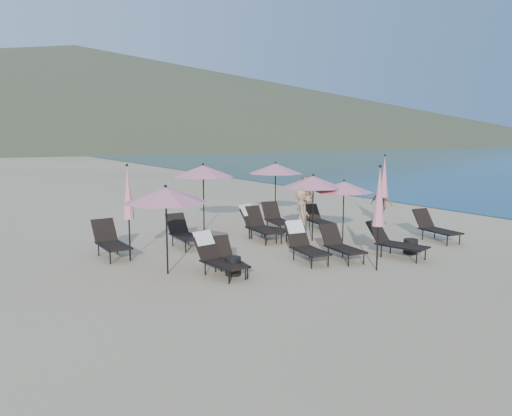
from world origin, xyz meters
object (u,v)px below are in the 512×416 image
beachgoer_a (302,219)px  lounger_0 (216,256)px  umbrella_closed_1 (384,177)px  lounger_4 (395,241)px  lounger_1 (227,258)px  umbrella_closed_2 (128,193)px  beachgoer_b (306,197)px  umbrella_open_0 (166,195)px  beachgoer_c (381,205)px  side_table_0 (233,266)px  lounger_7 (183,232)px  umbrella_open_3 (203,171)px  lounger_11 (318,219)px  umbrella_closed_0 (379,198)px  lounger_2 (304,243)px  umbrella_open_4 (275,169)px  lounger_5 (435,227)px  lounger_9 (261,225)px  lounger_10 (277,218)px  lounger_8 (260,223)px  side_table_1 (411,246)px  lounger_6 (110,241)px  umbrella_open_2 (344,187)px  umbrella_open_1 (313,182)px

beachgoer_a → lounger_0: bearing=144.5°
umbrella_closed_1 → lounger_4: bearing=-131.8°
lounger_1 → lounger_4: (4.92, -1.04, 0.06)m
lounger_0 → umbrella_closed_2: umbrella_closed_2 is taller
beachgoer_a → beachgoer_b: beachgoer_a is taller
umbrella_open_0 → beachgoer_c: 10.17m
lounger_4 → beachgoer_c: (3.62, 4.02, 0.31)m
side_table_0 → lounger_7: bearing=85.9°
lounger_7 → umbrella_open_3: size_ratio=0.69×
side_table_0 → umbrella_open_3: bearing=70.7°
lounger_11 → umbrella_closed_0: (-2.27, -5.21, 1.50)m
umbrella_open_0 → umbrella_open_3: size_ratio=0.92×
lounger_0 → beachgoer_b: 9.34m
lounger_2 → umbrella_open_4: umbrella_open_4 is taller
lounger_5 → side_table_0: (-7.73, -0.03, -0.23)m
lounger_9 → umbrella_open_0: size_ratio=0.83×
lounger_1 → lounger_10: 5.98m
lounger_1 → umbrella_closed_1: 8.31m
lounger_11 → lounger_2: bearing=-124.2°
lounger_8 → beachgoer_b: 4.82m
lounger_0 → lounger_1: lounger_0 is taller
lounger_7 → side_table_0: (-0.26, -3.66, -0.22)m
lounger_9 → umbrella_open_4: bearing=53.0°
lounger_11 → umbrella_open_4: size_ratio=0.67×
umbrella_open_3 → side_table_1: umbrella_open_3 is taller
umbrella_open_0 → beachgoer_c: size_ratio=1.46×
lounger_7 → lounger_9: lounger_9 is taller
lounger_6 → lounger_11: bearing=-1.0°
lounger_5 → umbrella_open_2: 3.37m
lounger_8 → side_table_0: 4.52m
beachgoer_a → lounger_4: bearing=-106.2°
lounger_2 → umbrella_open_1: umbrella_open_1 is taller
umbrella_open_1 → umbrella_open_2: size_ratio=1.09×
lounger_0 → lounger_1: size_ratio=1.10×
umbrella_open_3 → umbrella_closed_1: size_ratio=0.89×
lounger_5 → side_table_0: lounger_5 is taller
umbrella_closed_0 → side_table_0: bearing=154.5°
lounger_1 → lounger_8: lounger_8 is taller
lounger_8 → lounger_9: size_ratio=1.01×
lounger_1 → lounger_9: 4.18m
umbrella_open_2 → umbrella_open_4: bearing=84.8°
lounger_10 → side_table_1: bearing=-64.4°
lounger_7 → beachgoer_a: (2.94, -2.28, 0.48)m
lounger_0 → umbrella_open_2: bearing=5.4°
lounger_9 → side_table_0: (-2.87, -3.21, -0.26)m
lounger_8 → lounger_9: 0.22m
umbrella_open_3 → umbrella_open_0: bearing=-125.0°
beachgoer_b → beachgoer_c: bearing=30.7°
umbrella_closed_1 → umbrella_closed_2: size_ratio=1.03×
umbrella_closed_0 → beachgoer_b: size_ratio=1.56×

